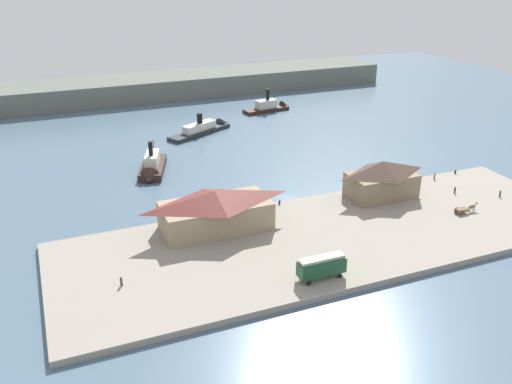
{
  "coord_description": "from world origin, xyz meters",
  "views": [
    {
      "loc": [
        -51.44,
        -105.81,
        52.6
      ],
      "look_at": [
        -7.18,
        1.64,
        2.0
      ],
      "focal_mm": 38.54,
      "sensor_mm": 36.0,
      "label": 1
    }
  ],
  "objects_px": {
    "ferry_departing_north": "(206,128)",
    "horse_cart": "(466,209)",
    "pedestrian_near_west_shed": "(435,176)",
    "ferry_outer_harbor": "(152,168)",
    "ferry_shed_central_terminal": "(382,179)",
    "ferry_near_quay": "(271,107)",
    "pedestrian_near_cart": "(121,281)",
    "pedestrian_standing_center": "(455,190)",
    "pedestrian_by_tram": "(500,194)",
    "mooring_post_center_east": "(455,172)",
    "mooring_post_west": "(280,202)",
    "ferry_shed_customs_shed": "(216,210)",
    "street_tram": "(322,266)"
  },
  "relations": [
    {
      "from": "ferry_shed_central_terminal",
      "to": "ferry_near_quay",
      "type": "distance_m",
      "value": 82.96
    },
    {
      "from": "ferry_shed_customs_shed",
      "to": "pedestrian_standing_center",
      "type": "relative_size",
      "value": 13.86
    },
    {
      "from": "ferry_outer_harbor",
      "to": "pedestrian_near_cart",
      "type": "bearing_deg",
      "value": -107.83
    },
    {
      "from": "horse_cart",
      "to": "ferry_near_quay",
      "type": "xyz_separation_m",
      "value": [
        -3.16,
        96.76,
        -0.75
      ]
    },
    {
      "from": "pedestrian_standing_center",
      "to": "mooring_post_west",
      "type": "distance_m",
      "value": 41.65
    },
    {
      "from": "pedestrian_near_cart",
      "to": "mooring_post_center_east",
      "type": "height_order",
      "value": "pedestrian_near_cart"
    },
    {
      "from": "ferry_shed_customs_shed",
      "to": "ferry_near_quay",
      "type": "distance_m",
      "value": 96.79
    },
    {
      "from": "ferry_near_quay",
      "to": "pedestrian_near_west_shed",
      "type": "bearing_deg",
      "value": -83.18
    },
    {
      "from": "pedestrian_by_tram",
      "to": "mooring_post_west",
      "type": "xyz_separation_m",
      "value": [
        -48.59,
        15.65,
        -0.29
      ]
    },
    {
      "from": "horse_cart",
      "to": "mooring_post_west",
      "type": "xyz_separation_m",
      "value": [
        -35.3,
        19.32,
        -0.48
      ]
    },
    {
      "from": "horse_cart",
      "to": "ferry_near_quay",
      "type": "bearing_deg",
      "value": 91.87
    },
    {
      "from": "pedestrian_standing_center",
      "to": "ferry_outer_harbor",
      "type": "relative_size",
      "value": 0.09
    },
    {
      "from": "mooring_post_center_east",
      "to": "ferry_near_quay",
      "type": "xyz_separation_m",
      "value": [
        -16.98,
        77.59,
        -0.27
      ]
    },
    {
      "from": "ferry_departing_north",
      "to": "horse_cart",
      "type": "bearing_deg",
      "value": -68.0
    },
    {
      "from": "pedestrian_standing_center",
      "to": "pedestrian_near_cart",
      "type": "bearing_deg",
      "value": -172.97
    },
    {
      "from": "ferry_shed_central_terminal",
      "to": "pedestrian_near_cart",
      "type": "xyz_separation_m",
      "value": [
        -61.61,
        -14.79,
        -3.54
      ]
    },
    {
      "from": "pedestrian_standing_center",
      "to": "ferry_near_quay",
      "type": "height_order",
      "value": "ferry_near_quay"
    },
    {
      "from": "pedestrian_near_cart",
      "to": "pedestrian_standing_center",
      "type": "height_order",
      "value": "pedestrian_near_cart"
    },
    {
      "from": "pedestrian_standing_center",
      "to": "ferry_departing_north",
      "type": "distance_m",
      "value": 81.24
    },
    {
      "from": "ferry_departing_north",
      "to": "pedestrian_by_tram",
      "type": "bearing_deg",
      "value": -59.26
    },
    {
      "from": "ferry_shed_central_terminal",
      "to": "pedestrian_near_west_shed",
      "type": "bearing_deg",
      "value": 11.12
    },
    {
      "from": "pedestrian_near_west_shed",
      "to": "ferry_departing_north",
      "type": "relative_size",
      "value": 0.07
    },
    {
      "from": "pedestrian_near_cart",
      "to": "pedestrian_near_west_shed",
      "type": "bearing_deg",
      "value": 12.96
    },
    {
      "from": "horse_cart",
      "to": "pedestrian_by_tram",
      "type": "xyz_separation_m",
      "value": [
        13.29,
        3.66,
        -0.19
      ]
    },
    {
      "from": "ferry_shed_central_terminal",
      "to": "ferry_outer_harbor",
      "type": "xyz_separation_m",
      "value": [
        -45.01,
        36.82,
        -3.93
      ]
    },
    {
      "from": "pedestrian_near_cart",
      "to": "mooring_post_center_east",
      "type": "xyz_separation_m",
      "value": [
        87.44,
        19.59,
        -0.35
      ]
    },
    {
      "from": "ferry_departing_north",
      "to": "ferry_shed_central_terminal",
      "type": "bearing_deg",
      "value": -72.72
    },
    {
      "from": "horse_cart",
      "to": "ferry_departing_north",
      "type": "xyz_separation_m",
      "value": [
        -32.78,
        81.13,
        -0.91
      ]
    },
    {
      "from": "pedestrian_near_west_shed",
      "to": "ferry_shed_central_terminal",
      "type": "bearing_deg",
      "value": -168.88
    },
    {
      "from": "pedestrian_near_cart",
      "to": "ferry_outer_harbor",
      "type": "distance_m",
      "value": 54.22
    },
    {
      "from": "horse_cart",
      "to": "pedestrian_near_cart",
      "type": "relative_size",
      "value": 3.15
    },
    {
      "from": "ferry_departing_north",
      "to": "ferry_near_quay",
      "type": "bearing_deg",
      "value": 27.81
    },
    {
      "from": "pedestrian_by_tram",
      "to": "street_tram",
      "type": "bearing_deg",
      "value": -164.85
    },
    {
      "from": "street_tram",
      "to": "pedestrian_near_west_shed",
      "type": "bearing_deg",
      "value": 31.41
    },
    {
      "from": "pedestrian_near_cart",
      "to": "pedestrian_standing_center",
      "type": "relative_size",
      "value": 1.1
    },
    {
      "from": "street_tram",
      "to": "pedestrian_near_cart",
      "type": "xyz_separation_m",
      "value": [
        -32.22,
        10.72,
        -1.61
      ]
    },
    {
      "from": "street_tram",
      "to": "mooring_post_west",
      "type": "xyz_separation_m",
      "value": [
        6.1,
        30.46,
        -1.96
      ]
    },
    {
      "from": "ferry_shed_customs_shed",
      "to": "pedestrian_by_tram",
      "type": "height_order",
      "value": "ferry_shed_customs_shed"
    },
    {
      "from": "pedestrian_by_tram",
      "to": "ferry_departing_north",
      "type": "xyz_separation_m",
      "value": [
        -46.07,
        77.47,
        -0.73
      ]
    },
    {
      "from": "ferry_outer_harbor",
      "to": "ferry_departing_north",
      "type": "bearing_deg",
      "value": 51.01
    },
    {
      "from": "pedestrian_by_tram",
      "to": "ferry_near_quay",
      "type": "height_order",
      "value": "ferry_near_quay"
    },
    {
      "from": "ferry_shed_central_terminal",
      "to": "ferry_departing_north",
      "type": "height_order",
      "value": "ferry_shed_central_terminal"
    },
    {
      "from": "mooring_post_west",
      "to": "ferry_outer_harbor",
      "type": "distance_m",
      "value": 38.57
    },
    {
      "from": "horse_cart",
      "to": "ferry_departing_north",
      "type": "height_order",
      "value": "ferry_departing_north"
    },
    {
      "from": "ferry_shed_customs_shed",
      "to": "mooring_post_west",
      "type": "height_order",
      "value": "ferry_shed_customs_shed"
    },
    {
      "from": "mooring_post_center_east",
      "to": "pedestrian_standing_center",
      "type": "bearing_deg",
      "value": -131.36
    },
    {
      "from": "pedestrian_standing_center",
      "to": "mooring_post_center_east",
      "type": "bearing_deg",
      "value": 48.64
    },
    {
      "from": "pedestrian_near_west_shed",
      "to": "ferry_outer_harbor",
      "type": "distance_m",
      "value": 71.48
    },
    {
      "from": "pedestrian_by_tram",
      "to": "ferry_outer_harbor",
      "type": "xyz_separation_m",
      "value": [
        -70.3,
        47.53,
        -0.33
      ]
    },
    {
      "from": "mooring_post_center_east",
      "to": "ferry_outer_harbor",
      "type": "height_order",
      "value": "ferry_outer_harbor"
    }
  ]
}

